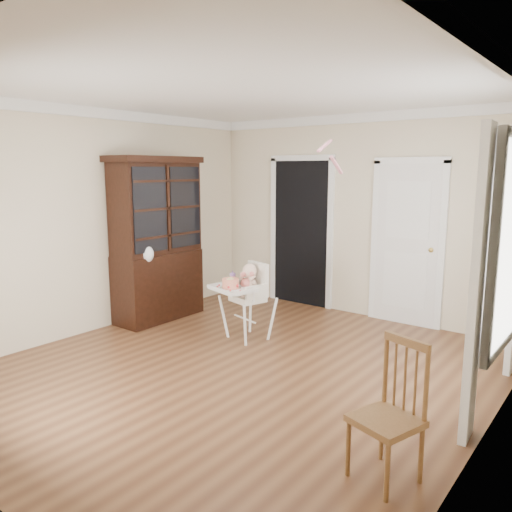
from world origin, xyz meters
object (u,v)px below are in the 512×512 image
Objects in this scene: high_chair at (247,292)px; cake at (231,283)px; china_cabinet at (157,239)px; dining_chair at (389,416)px; sippy_cup at (233,278)px.

cake is (-0.08, -0.21, 0.13)m from high_chair.
dining_chair is (3.86, -1.48, -0.64)m from china_cabinet.
cake is 0.27× the size of dining_chair.
sippy_cup is at bearing -153.49° from high_chair.
china_cabinet reaches higher than dining_chair.
high_chair reaches higher than cake.
china_cabinet is at bearing 174.32° from cake.
cake is at bearing -5.68° from china_cabinet.
dining_chair is at bearing -17.80° from high_chair.
china_cabinet is (-1.27, -0.04, 0.36)m from sippy_cup.
sippy_cup is at bearing 167.05° from dining_chair.
cake is at bearing -56.41° from sippy_cup.
high_chair is 5.52× the size of sippy_cup.
cake is 1.44m from china_cabinet.
china_cabinet is (-1.39, 0.14, 0.37)m from cake.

